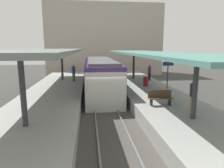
% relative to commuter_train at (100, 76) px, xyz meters
% --- Properties ---
extents(ground_plane, '(80.00, 80.00, 0.00)m').
position_rel_commuter_train_xyz_m(ground_plane, '(0.00, -4.58, -1.73)').
color(ground_plane, '#383835').
extents(platform_left, '(4.40, 28.00, 1.00)m').
position_rel_commuter_train_xyz_m(platform_left, '(-3.80, -4.58, -1.23)').
color(platform_left, '#9E9E99').
rests_on(platform_left, ground_plane).
extents(platform_right, '(4.40, 28.00, 1.00)m').
position_rel_commuter_train_xyz_m(platform_right, '(3.80, -4.58, -1.23)').
color(platform_right, '#9E9E99').
rests_on(platform_right, ground_plane).
extents(track_ballast, '(3.20, 28.00, 0.20)m').
position_rel_commuter_train_xyz_m(track_ballast, '(0.00, -4.58, -1.63)').
color(track_ballast, '#4C4742').
rests_on(track_ballast, ground_plane).
extents(rail_near_side, '(0.08, 28.00, 0.14)m').
position_rel_commuter_train_xyz_m(rail_near_side, '(-0.72, -4.58, -1.46)').
color(rail_near_side, slate).
rests_on(rail_near_side, track_ballast).
extents(rail_far_side, '(0.08, 28.00, 0.14)m').
position_rel_commuter_train_xyz_m(rail_far_side, '(0.72, -4.58, -1.46)').
color(rail_far_side, slate).
rests_on(rail_far_side, track_ballast).
extents(commuter_train, '(2.78, 11.43, 3.10)m').
position_rel_commuter_train_xyz_m(commuter_train, '(0.00, 0.00, 0.00)').
color(commuter_train, '#472D6B').
rests_on(commuter_train, track_ballast).
extents(canopy_left, '(4.18, 21.00, 3.20)m').
position_rel_commuter_train_xyz_m(canopy_left, '(-3.80, -3.18, 2.35)').
color(canopy_left, '#333335').
rests_on(canopy_left, platform_left).
extents(canopy_right, '(4.18, 21.00, 2.98)m').
position_rel_commuter_train_xyz_m(canopy_right, '(3.80, -3.18, 2.13)').
color(canopy_right, '#333335').
rests_on(canopy_right, platform_right).
extents(platform_bench, '(1.40, 0.41, 0.86)m').
position_rel_commuter_train_xyz_m(platform_bench, '(3.04, -7.12, -0.26)').
color(platform_bench, black).
rests_on(platform_bench, platform_right).
extents(platform_sign, '(0.90, 0.08, 2.21)m').
position_rel_commuter_train_xyz_m(platform_sign, '(5.29, -2.65, 0.90)').
color(platform_sign, '#262628').
rests_on(platform_sign, platform_right).
extents(litter_bin, '(0.44, 0.44, 0.80)m').
position_rel_commuter_train_xyz_m(litter_bin, '(3.89, -1.28, -0.33)').
color(litter_bin, maroon).
rests_on(litter_bin, platform_right).
extents(passenger_near_bench, '(0.36, 0.36, 1.70)m').
position_rel_commuter_train_xyz_m(passenger_near_bench, '(-2.57, 2.07, 0.16)').
color(passenger_near_bench, '#386B3D').
rests_on(passenger_near_bench, platform_left).
extents(passenger_mid_platform, '(0.36, 0.36, 1.73)m').
position_rel_commuter_train_xyz_m(passenger_mid_platform, '(4.24, -8.59, 0.17)').
color(passenger_mid_platform, '#998460').
rests_on(passenger_mid_platform, platform_right).
extents(passenger_far_end, '(0.36, 0.36, 1.60)m').
position_rel_commuter_train_xyz_m(passenger_far_end, '(5.11, 1.58, 0.10)').
color(passenger_far_end, '#232328').
rests_on(passenger_far_end, platform_right).
extents(station_building_backdrop, '(18.00, 6.00, 11.00)m').
position_rel_commuter_train_xyz_m(station_building_backdrop, '(1.57, 15.42, 3.77)').
color(station_building_backdrop, '#A89E8E').
rests_on(station_building_backdrop, ground_plane).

